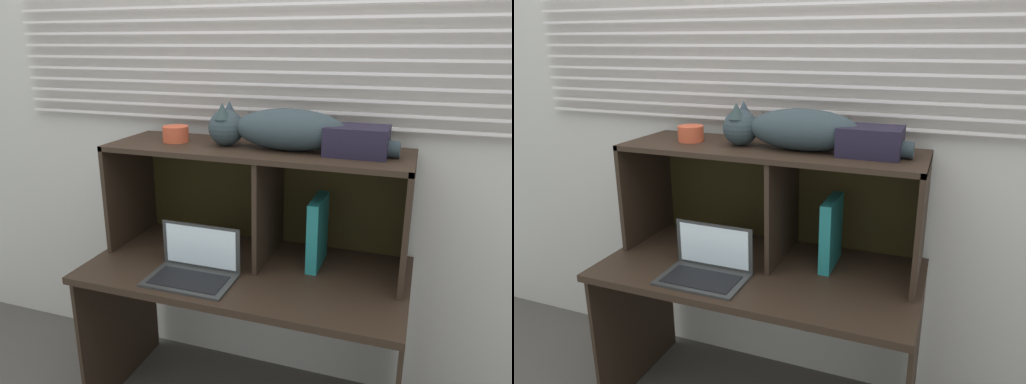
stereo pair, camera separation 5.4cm
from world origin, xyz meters
TOP-DOWN VIEW (x-y plane):
  - back_panel_with_blinds at (0.00, 0.55)m, footprint 4.40×0.08m
  - desk at (0.00, 0.17)m, footprint 1.33×0.68m
  - hutch_shelf_unit at (0.01, 0.33)m, footprint 1.28×0.40m
  - cat at (0.10, 0.30)m, footprint 0.78×0.19m
  - laptop at (-0.16, 0.01)m, footprint 0.34×0.22m
  - binder_upright at (0.27, 0.30)m, footprint 0.05×0.22m
  - book_stack at (-0.24, 0.30)m, footprint 0.15×0.21m
  - small_basket at (-0.37, 0.30)m, footprint 0.11×0.11m
  - storage_box at (0.41, 0.30)m, footprint 0.24×0.17m

SIDE VIEW (x-z plane):
  - desk at x=0.00m, z-range 0.22..0.95m
  - book_stack at x=-0.24m, z-range 0.73..0.79m
  - laptop at x=-0.16m, z-range 0.67..0.87m
  - binder_upright at x=0.27m, z-range 0.73..1.03m
  - hutch_shelf_unit at x=0.01m, z-range 0.83..1.31m
  - small_basket at x=-0.37m, z-range 1.22..1.29m
  - back_panel_with_blinds at x=0.00m, z-range 0.01..2.51m
  - storage_box at x=0.41m, z-range 1.22..1.33m
  - cat at x=0.10m, z-range 1.21..1.39m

